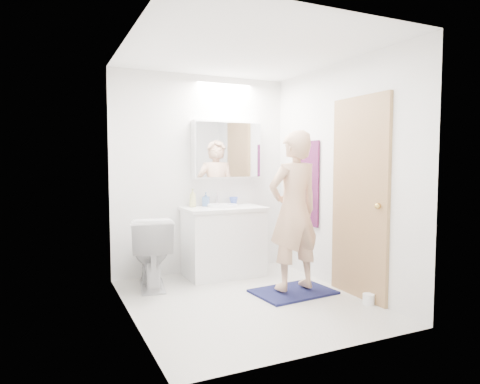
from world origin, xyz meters
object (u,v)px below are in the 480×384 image
toilet (151,251)px  toothbrush_cup (234,201)px  soap_bottle_b (206,199)px  toilet_paper_roll (369,299)px  person (294,211)px  soap_bottle_a (193,198)px  vanity_cabinet (224,243)px  medicine_cabinet (227,150)px

toilet → toothbrush_cup: size_ratio=7.31×
soap_bottle_b → toilet_paper_roll: (1.01, -1.73, -0.85)m
toilet → person: size_ratio=0.48×
person → soap_bottle_a: bearing=-61.7°
vanity_cabinet → toothbrush_cup: toothbrush_cup is taller
medicine_cabinet → person: 1.34m
soap_bottle_b → toilet_paper_roll: bearing=-59.8°
person → toilet_paper_roll: person is taller
vanity_cabinet → toilet_paper_roll: size_ratio=8.18×
soap_bottle_b → toothbrush_cup: size_ratio=1.57×
person → toilet: bearing=-37.8°
vanity_cabinet → toilet: bearing=-172.7°
person → toothbrush_cup: bearing=-85.5°
soap_bottle_a → toothbrush_cup: (0.53, 0.01, -0.06)m
medicine_cabinet → toilet: medicine_cabinet is taller
toilet_paper_roll → toilet: bearing=140.7°
medicine_cabinet → toilet_paper_roll: 2.39m
toilet_paper_roll → medicine_cabinet: bearing=112.2°
toilet → soap_bottle_b: (0.74, 0.30, 0.51)m
toothbrush_cup → vanity_cabinet: bearing=-141.7°
medicine_cabinet → person: size_ratio=0.54×
soap_bottle_a → person: bearing=-56.8°
soap_bottle_a → soap_bottle_b: (0.18, 0.03, -0.03)m
soap_bottle_a → toilet: bearing=-154.9°
vanity_cabinet → medicine_cabinet: (0.13, 0.21, 1.11)m
medicine_cabinet → person: medicine_cabinet is taller
person → toilet_paper_roll: (0.47, -0.60, -0.81)m
toilet → toilet_paper_roll: size_ratio=7.09×
medicine_cabinet → toothbrush_cup: 0.64m
soap_bottle_a → toilet_paper_roll: soap_bottle_a is taller
soap_bottle_b → medicine_cabinet: bearing=5.9°
toothbrush_cup → soap_bottle_a: bearing=-178.9°
medicine_cabinet → toilet_paper_roll: bearing=-67.8°
medicine_cabinet → toilet_paper_roll: (0.72, -1.76, -1.45)m
toilet → soap_bottle_b: size_ratio=4.64×
soap_bottle_b → toilet_paper_roll: size_ratio=1.53×
soap_bottle_a → toilet_paper_roll: bearing=-55.1°
soap_bottle_a → soap_bottle_b: soap_bottle_a is taller
soap_bottle_a → soap_bottle_b: bearing=9.6°
person → soap_bottle_a: (-0.72, 1.10, 0.07)m
person → soap_bottle_b: 1.25m
soap_bottle_b → soap_bottle_a: bearing=-170.4°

